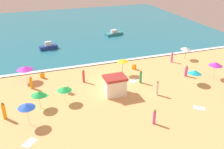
{
  "coord_description": "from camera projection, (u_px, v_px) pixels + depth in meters",
  "views": [
    {
      "loc": [
        -9.45,
        -27.57,
        15.06
      ],
      "look_at": [
        0.28,
        0.58,
        0.8
      ],
      "focal_mm": 40.32,
      "sensor_mm": 36.0,
      "label": 1
    }
  ],
  "objects": [
    {
      "name": "ground_plane",
      "position": [
        111.0,
        82.0,
        32.79
      ],
      "size": [
        60.0,
        60.0,
        0.0
      ],
      "primitive_type": "plane",
      "color": "#E5B26B"
    },
    {
      "name": "ocean_water",
      "position": [
        71.0,
        28.0,
        56.63
      ],
      "size": [
        60.0,
        44.0,
        0.1
      ],
      "primitive_type": "cube",
      "color": "teal",
      "rests_on": "ground_plane"
    },
    {
      "name": "wave_breaker_foam",
      "position": [
        98.0,
        64.0,
        38.11
      ],
      "size": [
        57.0,
        0.7,
        0.01
      ],
      "primitive_type": "cube",
      "color": "white",
      "rests_on": "ocean_water"
    },
    {
      "name": "lifeguard_cabana",
      "position": [
        115.0,
        85.0,
        29.46
      ],
      "size": [
        2.54,
        2.04,
        2.33
      ],
      "color": "white",
      "rests_on": "ground_plane"
    },
    {
      "name": "beach_umbrella_0",
      "position": [
        216.0,
        64.0,
        33.0
      ],
      "size": [
        2.24,
        2.24,
        2.32
      ],
      "color": "silver",
      "rests_on": "ground_plane"
    },
    {
      "name": "beach_umbrella_1",
      "position": [
        64.0,
        89.0,
        27.62
      ],
      "size": [
        1.69,
        1.68,
        1.96
      ],
      "color": "silver",
      "rests_on": "ground_plane"
    },
    {
      "name": "beach_umbrella_2",
      "position": [
        195.0,
        72.0,
        31.76
      ],
      "size": [
        2.48,
        2.47,
        1.96
      ],
      "color": "silver",
      "rests_on": "ground_plane"
    },
    {
      "name": "beach_umbrella_3",
      "position": [
        39.0,
        93.0,
        26.59
      ],
      "size": [
        2.19,
        2.17,
        2.09
      ],
      "color": "silver",
      "rests_on": "ground_plane"
    },
    {
      "name": "beach_umbrella_4",
      "position": [
        123.0,
        61.0,
        34.07
      ],
      "size": [
        1.68,
        1.66,
        2.26
      ],
      "color": "#4C3823",
      "rests_on": "ground_plane"
    },
    {
      "name": "beach_umbrella_5",
      "position": [
        26.0,
        106.0,
        23.76
      ],
      "size": [
        2.3,
        2.3,
        2.34
      ],
      "color": "silver",
      "rests_on": "ground_plane"
    },
    {
      "name": "beach_umbrella_6",
      "position": [
        186.0,
        49.0,
        39.26
      ],
      "size": [
        2.32,
        2.32,
        2.07
      ],
      "color": "#4C3823",
      "rests_on": "ground_plane"
    },
    {
      "name": "beach_umbrella_7",
      "position": [
        25.0,
        68.0,
        32.31
      ],
      "size": [
        2.95,
        2.95,
        2.09
      ],
      "color": "silver",
      "rests_on": "ground_plane"
    },
    {
      "name": "beachgoer_1",
      "position": [
        31.0,
        83.0,
        30.97
      ],
      "size": [
        0.41,
        0.41,
        1.68
      ],
      "color": "orange",
      "rests_on": "ground_plane"
    },
    {
      "name": "beachgoer_2",
      "position": [
        141.0,
        77.0,
        32.29
      ],
      "size": [
        0.45,
        0.45,
        1.76
      ],
      "color": "green",
      "rests_on": "ground_plane"
    },
    {
      "name": "beachgoer_3",
      "position": [
        84.0,
        76.0,
        32.44
      ],
      "size": [
        0.43,
        0.43,
        1.82
      ],
      "color": "red",
      "rests_on": "ground_plane"
    },
    {
      "name": "beachgoer_4",
      "position": [
        134.0,
        67.0,
        36.31
      ],
      "size": [
        0.66,
        0.66,
        0.92
      ],
      "color": "orange",
      "rests_on": "ground_plane"
    },
    {
      "name": "beachgoer_5",
      "position": [
        186.0,
        71.0,
        34.12
      ],
      "size": [
        0.49,
        0.49,
        1.56
      ],
      "color": "#D84CA5",
      "rests_on": "ground_plane"
    },
    {
      "name": "beachgoer_6",
      "position": [
        68.0,
        90.0,
        30.03
      ],
      "size": [
        0.59,
        0.59,
        0.95
      ],
      "color": "white",
      "rests_on": "ground_plane"
    },
    {
      "name": "beachgoer_7",
      "position": [
        42.0,
        75.0,
        33.75
      ],
      "size": [
        0.62,
        0.62,
        0.94
      ],
      "color": "orange",
      "rests_on": "ground_plane"
    },
    {
      "name": "beachgoer_8",
      "position": [
        157.0,
        88.0,
        29.47
      ],
      "size": [
        0.33,
        0.33,
        1.83
      ],
      "color": "white",
      "rests_on": "ground_plane"
    },
    {
      "name": "beachgoer_9",
      "position": [
        172.0,
        57.0,
        38.56
      ],
      "size": [
        0.42,
        0.42,
        1.69
      ],
      "color": "#D84CA5",
      "rests_on": "ground_plane"
    },
    {
      "name": "beachgoer_10",
      "position": [
        4.0,
        111.0,
        25.15
      ],
      "size": [
        0.46,
        0.46,
        1.9
      ],
      "color": "orange",
      "rests_on": "ground_plane"
    },
    {
      "name": "beachgoer_11",
      "position": [
        154.0,
        117.0,
        24.4
      ],
      "size": [
        0.37,
        0.37,
        1.63
      ],
      "color": "#D84CA5",
      "rests_on": "ground_plane"
    },
    {
      "name": "beach_towel_0",
      "position": [
        43.0,
        94.0,
        29.91
      ],
      "size": [
        1.31,
        1.7,
        0.01
      ],
      "color": "green",
      "rests_on": "ground_plane"
    },
    {
      "name": "beach_towel_1",
      "position": [
        30.0,
        143.0,
        22.24
      ],
      "size": [
        1.5,
        1.51,
        0.01
      ],
      "color": "white",
      "rests_on": "ground_plane"
    },
    {
      "name": "beach_towel_2",
      "position": [
        133.0,
        81.0,
        33.2
      ],
      "size": [
        1.61,
        1.46,
        0.01
      ],
      "color": "white",
      "rests_on": "ground_plane"
    },
    {
      "name": "beach_towel_3",
      "position": [
        199.0,
        108.0,
        27.26
      ],
      "size": [
        1.44,
        1.36,
        0.01
      ],
      "color": "white",
      "rests_on": "ground_plane"
    },
    {
      "name": "small_boat_0",
      "position": [
        49.0,
        47.0,
        43.74
      ],
      "size": [
        3.15,
        1.41,
        1.38
      ],
      "color": "navy",
      "rests_on": "ocean_water"
    },
    {
      "name": "small_boat_1",
      "position": [
        114.0,
        33.0,
        51.43
      ],
      "size": [
        3.84,
        2.11,
        1.1
      ],
      "color": "teal",
      "rests_on": "ocean_water"
    }
  ]
}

